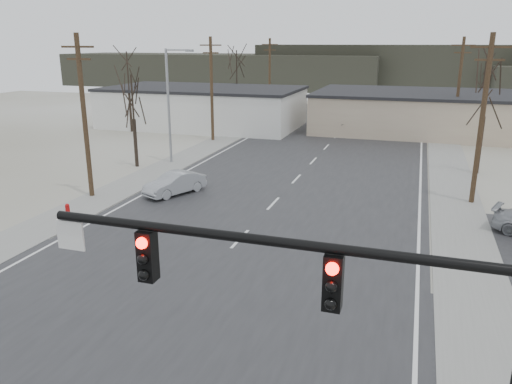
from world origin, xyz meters
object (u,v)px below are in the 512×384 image
at_px(traffic_signal_mast, 396,342).
at_px(sedan_crossing, 175,183).
at_px(fire_hydrant, 68,211).
at_px(car_far_a, 343,127).
at_px(car_far_b, 313,107).

height_order(traffic_signal_mast, sedan_crossing, traffic_signal_mast).
xyz_separation_m(fire_hydrant, sedan_crossing, (3.60, 6.00, 0.29)).
distance_m(traffic_signal_mast, car_far_a, 46.56).
bearing_deg(fire_hydrant, traffic_signal_mast, -38.13).
relative_size(sedan_crossing, car_far_a, 0.83).
bearing_deg(car_far_a, fire_hydrant, 48.19).
relative_size(traffic_signal_mast, car_far_a, 1.75).
xyz_separation_m(sedan_crossing, car_far_b, (0.28, 42.58, -0.09)).
bearing_deg(car_far_b, traffic_signal_mast, -94.42).
distance_m(fire_hydrant, sedan_crossing, 7.00).
distance_m(fire_hydrant, car_far_b, 48.74).
bearing_deg(fire_hydrant, car_far_b, 85.43).
bearing_deg(fire_hydrant, sedan_crossing, 59.07).
bearing_deg(sedan_crossing, fire_hydrant, -96.09).
xyz_separation_m(traffic_signal_mast, fire_hydrant, (-18.09, 14.20, -4.22)).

